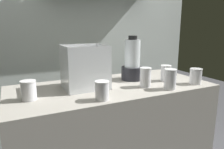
{
  "coord_description": "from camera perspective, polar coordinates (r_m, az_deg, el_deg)",
  "views": [
    {
      "loc": [
        -0.63,
        -1.3,
        1.31
      ],
      "look_at": [
        0.0,
        0.0,
        0.98
      ],
      "focal_mm": 34.15,
      "sensor_mm": 36.0,
      "label": 1
    }
  ],
  "objects": [
    {
      "name": "blender_pitcher",
      "position": [
        1.65,
        5.43,
        3.18
      ],
      "size": [
        0.17,
        0.17,
        0.34
      ],
      "color": "black",
      "rests_on": "counter"
    },
    {
      "name": "juice_cup_pomegranate_right",
      "position": [
        1.46,
        15.27,
        -1.51
      ],
      "size": [
        0.08,
        0.08,
        0.13
      ],
      "color": "white",
      "rests_on": "counter"
    },
    {
      "name": "juice_cup_orange_far_right",
      "position": [
        1.67,
        14.2,
        0.15
      ],
      "size": [
        0.08,
        0.08,
        0.12
      ],
      "color": "white",
      "rests_on": "counter"
    },
    {
      "name": "back_wall_unit",
      "position": [
        2.16,
        -8.96,
        11.54
      ],
      "size": [
        2.6,
        0.24,
        2.5
      ],
      "color": "silver",
      "rests_on": "ground_plane"
    },
    {
      "name": "juice_cup_beet_left",
      "position": [
        1.2,
        -2.68,
        -4.65
      ],
      "size": [
        0.08,
        0.08,
        0.11
      ],
      "color": "white",
      "rests_on": "counter"
    },
    {
      "name": "counter",
      "position": [
        1.68,
        0.0,
        -17.95
      ],
      "size": [
        1.4,
        0.64,
        0.9
      ],
      "primitive_type": "cube",
      "color": "#9E998E",
      "rests_on": "ground_plane"
    },
    {
      "name": "juice_cup_beet_far_left",
      "position": [
        1.29,
        -21.38,
        -4.22
      ],
      "size": [
        0.09,
        0.09,
        0.11
      ],
      "color": "white",
      "rests_on": "counter"
    },
    {
      "name": "juice_cup_beet_rightmost",
      "position": [
        1.65,
        21.47,
        -0.68
      ],
      "size": [
        0.09,
        0.09,
        0.11
      ],
      "color": "white",
      "rests_on": "counter"
    },
    {
      "name": "juice_cup_beet_middle",
      "position": [
        1.48,
        8.94,
        -1.08
      ],
      "size": [
        0.08,
        0.08,
        0.13
      ],
      "color": "white",
      "rests_on": "counter"
    },
    {
      "name": "carrot_display_bin",
      "position": [
        1.44,
        -7.06,
        0.0
      ],
      "size": [
        0.28,
        0.24,
        0.29
      ],
      "color": "white",
      "rests_on": "counter"
    }
  ]
}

